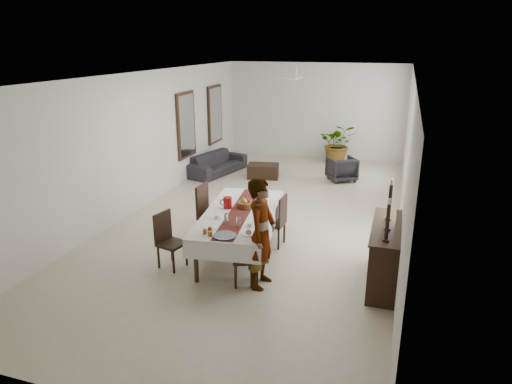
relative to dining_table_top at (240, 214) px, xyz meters
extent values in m
cube|color=beige|center=(-0.12, 1.92, -0.79)|extent=(6.00, 12.00, 0.00)
cube|color=white|center=(-0.12, 1.92, 2.41)|extent=(6.00, 12.00, 0.02)
cube|color=silver|center=(-0.12, 7.92, 0.81)|extent=(6.00, 0.02, 3.20)
cube|color=silver|center=(-0.12, -4.08, 0.81)|extent=(6.00, 0.02, 3.20)
cube|color=silver|center=(-3.12, 1.92, 0.81)|extent=(0.02, 12.00, 3.20)
cube|color=silver|center=(2.88, 1.92, 0.81)|extent=(0.02, 12.00, 3.20)
cube|color=black|center=(0.00, 0.00, 0.00)|extent=(1.41, 2.72, 0.05)
cylinder|color=black|center=(-0.31, -1.29, -0.41)|extent=(0.09, 0.09, 0.76)
cylinder|color=black|center=(0.63, -1.17, -0.41)|extent=(0.09, 0.09, 0.76)
cylinder|color=black|center=(-0.63, 1.17, -0.41)|extent=(0.09, 0.09, 0.76)
cylinder|color=black|center=(0.31, 1.29, -0.41)|extent=(0.09, 0.09, 0.76)
cube|color=silver|center=(0.00, 0.00, 0.03)|extent=(1.63, 2.94, 0.01)
cube|color=white|center=(-0.63, -0.08, -0.12)|extent=(0.37, 2.78, 0.33)
cube|color=silver|center=(0.63, 0.08, -0.12)|extent=(0.37, 2.78, 0.33)
cube|color=white|center=(0.18, -1.38, -0.12)|extent=(1.27, 0.18, 0.33)
cube|color=silver|center=(-0.18, 1.38, -0.12)|extent=(1.27, 0.18, 0.33)
cube|color=maroon|center=(0.00, 0.00, 0.04)|extent=(0.73, 2.74, 0.00)
cylinder|color=maroon|center=(-0.29, 0.13, 0.15)|extent=(0.18, 0.18, 0.22)
torus|color=maroon|center=(-0.38, 0.11, 0.15)|extent=(0.13, 0.04, 0.13)
cylinder|color=white|center=(0.22, -0.68, 0.13)|extent=(0.08, 0.08, 0.18)
cylinder|color=white|center=(-0.03, -0.61, 0.13)|extent=(0.08, 0.08, 0.18)
cylinder|color=silver|center=(0.41, -0.60, 0.07)|extent=(0.10, 0.10, 0.07)
cylinder|color=white|center=(0.41, -0.60, 0.05)|extent=(0.16, 0.16, 0.01)
cylinder|color=silver|center=(-0.27, -0.42, 0.07)|extent=(0.10, 0.10, 0.07)
cylinder|color=silver|center=(-0.27, -0.42, 0.05)|extent=(0.16, 0.16, 0.01)
cylinder|color=white|center=(0.48, -0.92, 0.05)|extent=(0.26, 0.26, 0.02)
sphere|color=#D9B96A|center=(0.48, -0.92, 0.08)|extent=(0.10, 0.10, 0.10)
cylinder|color=white|center=(-0.22, -0.85, 0.05)|extent=(0.26, 0.26, 0.02)
cylinder|color=white|center=(-0.42, 0.55, 0.05)|extent=(0.26, 0.26, 0.02)
cylinder|color=#39393E|center=(0.15, -1.13, 0.05)|extent=(0.39, 0.39, 0.02)
cylinder|color=brown|center=(-0.09, -1.19, 0.08)|extent=(0.07, 0.07, 0.08)
cylinder|color=#8E3914|center=(-0.20, -1.14, 0.08)|extent=(0.07, 0.07, 0.08)
cylinder|color=brown|center=(-0.16, -1.03, 0.08)|extent=(0.07, 0.07, 0.08)
cylinder|color=brown|center=(0.02, 0.28, 0.09)|extent=(0.33, 0.33, 0.11)
sphere|color=maroon|center=(0.05, 0.30, 0.17)|extent=(0.10, 0.10, 0.10)
sphere|color=#557B25|center=(-0.03, 0.30, 0.17)|extent=(0.09, 0.09, 0.09)
sphere|color=gold|center=(0.03, 0.22, 0.17)|extent=(0.09, 0.09, 0.09)
cube|color=black|center=(0.49, -1.07, -0.34)|extent=(0.55, 0.55, 0.05)
cylinder|color=black|center=(0.72, -1.18, -0.58)|extent=(0.05, 0.05, 0.42)
cylinder|color=black|center=(0.60, -0.85, -0.58)|extent=(0.05, 0.05, 0.42)
cylinder|color=black|center=(0.39, -1.30, -0.58)|extent=(0.05, 0.05, 0.42)
cylinder|color=black|center=(0.27, -0.97, -0.58)|extent=(0.05, 0.05, 0.42)
cube|color=black|center=(0.67, -1.01, -0.05)|extent=(0.18, 0.42, 0.55)
cube|color=black|center=(0.50, 0.53, -0.33)|extent=(0.46, 0.46, 0.05)
cylinder|color=black|center=(0.66, 0.34, -0.57)|extent=(0.05, 0.05, 0.43)
cylinder|color=black|center=(0.69, 0.69, -0.57)|extent=(0.05, 0.05, 0.43)
cylinder|color=black|center=(0.31, 0.36, -0.57)|extent=(0.05, 0.05, 0.43)
cylinder|color=black|center=(0.33, 0.72, -0.57)|extent=(0.05, 0.05, 0.43)
cube|color=black|center=(0.70, 0.52, -0.04)|extent=(0.07, 0.44, 0.55)
cube|color=black|center=(-0.95, -0.92, -0.34)|extent=(0.51, 0.51, 0.05)
cylinder|color=black|center=(-1.08, -0.71, -0.58)|extent=(0.05, 0.05, 0.42)
cylinder|color=black|center=(-1.16, -1.05, -0.58)|extent=(0.05, 0.05, 0.42)
cylinder|color=black|center=(-0.74, -0.79, -0.58)|extent=(0.05, 0.05, 0.42)
cylinder|color=black|center=(-0.82, -1.13, -0.58)|extent=(0.05, 0.05, 0.42)
cube|color=black|center=(-1.14, -0.88, -0.05)|extent=(0.14, 0.42, 0.54)
cube|color=black|center=(-0.72, 0.38, -0.28)|extent=(0.51, 0.51, 0.06)
cylinder|color=black|center=(-0.91, 0.59, -0.55)|extent=(0.05, 0.05, 0.48)
cylinder|color=black|center=(-0.93, 0.19, -0.55)|extent=(0.05, 0.05, 0.48)
cylinder|color=black|center=(-0.51, 0.57, -0.55)|extent=(0.05, 0.05, 0.48)
cylinder|color=black|center=(-0.53, 0.17, -0.55)|extent=(0.05, 0.05, 0.48)
cube|color=black|center=(-0.94, 0.39, 0.06)|extent=(0.07, 0.49, 0.62)
imported|color=gray|center=(0.74, -1.05, 0.13)|extent=(0.48, 0.69, 1.83)
cube|color=black|center=(2.66, -0.36, -0.29)|extent=(0.44, 1.64, 0.99)
cube|color=black|center=(2.66, -0.36, 0.22)|extent=(0.48, 1.71, 0.03)
cylinder|color=black|center=(2.66, -0.97, 0.25)|extent=(0.11, 0.11, 0.03)
cylinder|color=black|center=(2.66, -0.97, 0.54)|extent=(0.05, 0.05, 0.55)
cylinder|color=beige|center=(2.66, -0.97, 0.86)|extent=(0.04, 0.04, 0.09)
cylinder|color=black|center=(2.66, -0.53, 0.25)|extent=(0.11, 0.11, 0.03)
cylinder|color=black|center=(2.66, -0.53, 0.62)|extent=(0.05, 0.05, 0.71)
cylinder|color=beige|center=(2.66, -0.53, 1.02)|extent=(0.04, 0.04, 0.09)
cylinder|color=black|center=(2.66, -0.09, 0.25)|extent=(0.11, 0.11, 0.03)
cylinder|color=black|center=(2.66, -0.09, 0.57)|extent=(0.05, 0.05, 0.60)
cylinder|color=white|center=(2.66, -0.09, 0.91)|extent=(0.04, 0.04, 0.09)
imported|color=#28252A|center=(-2.54, 5.02, -0.48)|extent=(1.33, 2.26, 0.62)
imported|color=#252227|center=(1.19, 5.39, -0.44)|extent=(1.02, 1.03, 0.69)
cube|color=black|center=(-1.06, 4.98, -0.59)|extent=(1.01, 0.77, 0.40)
imported|color=#255120|center=(0.78, 7.43, -0.13)|extent=(1.31, 1.18, 1.31)
cube|color=black|center=(-3.08, 4.12, 0.81)|extent=(0.06, 1.05, 1.85)
cube|color=silver|center=(-3.05, 4.12, 0.81)|extent=(0.01, 0.90, 1.70)
cube|color=black|center=(-3.08, 6.22, 0.81)|extent=(0.06, 1.05, 1.85)
cube|color=silver|center=(-3.05, 6.22, 0.81)|extent=(0.01, 0.90, 1.70)
cylinder|color=white|center=(-0.12, 4.92, 2.31)|extent=(0.04, 0.04, 0.20)
cylinder|color=white|center=(-0.12, 4.92, 2.11)|extent=(0.16, 0.16, 0.08)
cube|color=white|center=(-0.12, 5.27, 2.11)|extent=(0.10, 0.55, 0.01)
cube|color=silver|center=(-0.12, 4.57, 2.11)|extent=(0.10, 0.55, 0.01)
cube|color=silver|center=(0.23, 4.92, 2.11)|extent=(0.55, 0.10, 0.01)
cube|color=silver|center=(-0.47, 4.92, 2.11)|extent=(0.55, 0.10, 0.01)
camera|label=1|loc=(2.72, -7.47, 3.05)|focal=32.00mm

